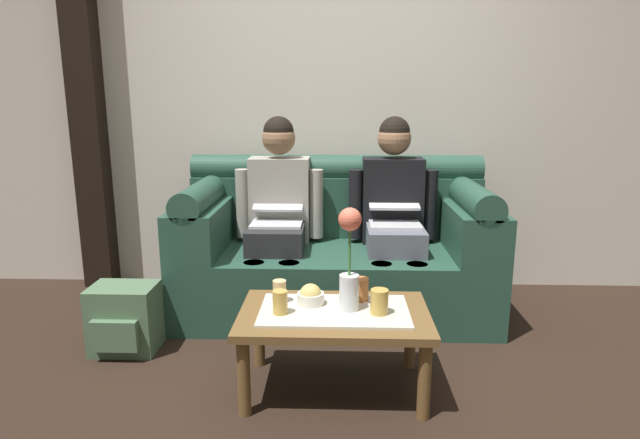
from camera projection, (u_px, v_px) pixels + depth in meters
The scene contains 14 objects.
ground_plane at pixel (333, 408), 2.34m from camera, with size 14.00×14.00×0.00m, color black.
back_wall_patterned at pixel (337, 80), 3.68m from camera, with size 6.00×0.12×2.90m, color beige.
timber_pillar at pixel (85, 80), 3.62m from camera, with size 0.20×0.20×2.90m, color black.
couch at pixel (335, 251), 3.39m from camera, with size 1.92×0.88×0.96m.
person_left at pixel (278, 208), 3.34m from camera, with size 0.56×0.67×1.22m.
person_right at pixel (394, 208), 3.32m from camera, with size 0.56×0.67×1.22m.
coffee_table at pixel (334, 322), 2.42m from camera, with size 0.86×0.54×0.40m.
flower_vase at pixel (349, 259), 2.35m from camera, with size 0.10×0.10×0.47m.
snack_bowl at pixel (311, 296), 2.46m from camera, with size 0.12×0.12×0.10m.
cup_near_left at pixel (280, 302), 2.35m from camera, with size 0.07×0.07×0.11m, color gold.
cup_near_right at pixel (361, 289), 2.51m from camera, with size 0.07×0.07×0.11m, color #B26633.
cup_far_center at pixel (379, 302), 2.35m from camera, with size 0.08×0.08×0.11m, color gold.
cup_far_left at pixel (280, 291), 2.48m from camera, with size 0.06×0.06×0.11m, color #DBB77A.
backpack_left at pixel (124, 319), 2.84m from camera, with size 0.34×0.29×0.36m.
Camera 1 is at (0.01, -2.10, 1.33)m, focal length 29.92 mm.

